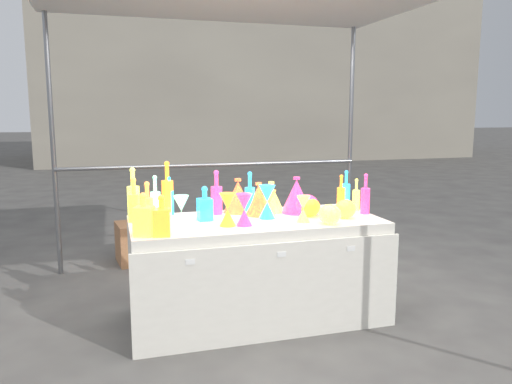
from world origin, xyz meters
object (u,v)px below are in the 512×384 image
object	(u,v)px
cardboard_box_closed	(146,242)
lampshade_0	(238,195)
globe_0	(345,210)
display_table	(256,269)
hourglass_0	(228,210)
decanter_0	(144,214)
bottle_0	(134,200)

from	to	relation	value
cardboard_box_closed	lampshade_0	xyz separation A→B (m)	(0.63, -1.42, 0.68)
globe_0	display_table	bearing A→B (deg)	167.74
display_table	cardboard_box_closed	size ratio (longest dim) A/B	3.28
lampshade_0	globe_0	bearing A→B (deg)	-46.24
display_table	hourglass_0	bearing A→B (deg)	-149.39
decanter_0	lampshade_0	bearing A→B (deg)	58.75
bottle_0	decanter_0	size ratio (longest dim) A/B	1.15
display_table	globe_0	world-z (taller)	globe_0
bottle_0	hourglass_0	world-z (taller)	bottle_0
decanter_0	bottle_0	bearing A→B (deg)	117.16
hourglass_0	cardboard_box_closed	bearing A→B (deg)	103.45
hourglass_0	bottle_0	bearing A→B (deg)	152.53
display_table	hourglass_0	distance (m)	0.57
globe_0	lampshade_0	world-z (taller)	lampshade_0
decanter_0	hourglass_0	xyz separation A→B (m)	(0.56, 0.12, -0.02)
decanter_0	globe_0	world-z (taller)	decanter_0
cardboard_box_closed	bottle_0	size ratio (longest dim) A/B	1.77
hourglass_0	lampshade_0	xyz separation A→B (m)	(0.18, 0.44, 0.02)
decanter_0	globe_0	bearing A→B (deg)	27.17
bottle_0	lampshade_0	xyz separation A→B (m)	(0.79, 0.12, -0.03)
cardboard_box_closed	hourglass_0	size ratio (longest dim) A/B	2.47
decanter_0	hourglass_0	size ratio (longest dim) A/B	1.21
bottle_0	decanter_0	world-z (taller)	bottle_0
display_table	decanter_0	world-z (taller)	decanter_0
cardboard_box_closed	hourglass_0	world-z (taller)	hourglass_0
display_table	bottle_0	size ratio (longest dim) A/B	5.82
display_table	decanter_0	bearing A→B (deg)	-161.82
display_table	lampshade_0	size ratio (longest dim) A/B	6.93
display_table	lampshade_0	distance (m)	0.59
cardboard_box_closed	decanter_0	xyz separation A→B (m)	(-0.12, -1.97, 0.68)
globe_0	lampshade_0	distance (m)	0.83
cardboard_box_closed	bottle_0	distance (m)	1.70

